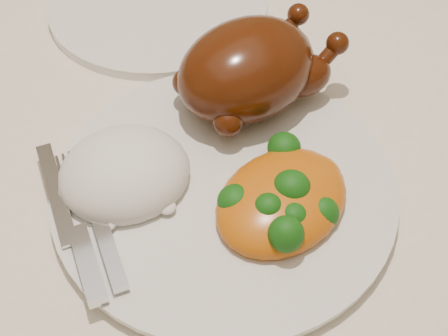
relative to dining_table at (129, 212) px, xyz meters
name	(u,v)px	position (x,y,z in m)	size (l,w,h in m)	color
dining_table	(129,212)	(0.00, 0.00, 0.00)	(1.60, 0.90, 0.76)	brown
tablecloth	(120,164)	(0.00, 0.00, 0.07)	(1.73, 1.03, 0.18)	beige
dinner_plate	(224,188)	(0.06, -0.09, 0.11)	(0.28, 0.28, 0.01)	silver
side_plate	(158,5)	(0.11, 0.16, 0.11)	(0.24, 0.24, 0.01)	silver
roast_chicken	(250,68)	(0.12, -0.02, 0.15)	(0.17, 0.12, 0.08)	#431807
rice_mound	(125,174)	(-0.01, -0.06, 0.12)	(0.12, 0.11, 0.06)	white
mac_and_cheese	(286,198)	(0.09, -0.14, 0.12)	(0.14, 0.13, 0.05)	#CC5F0D
cutlery	(87,234)	(-0.06, -0.09, 0.12)	(0.04, 0.16, 0.01)	silver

